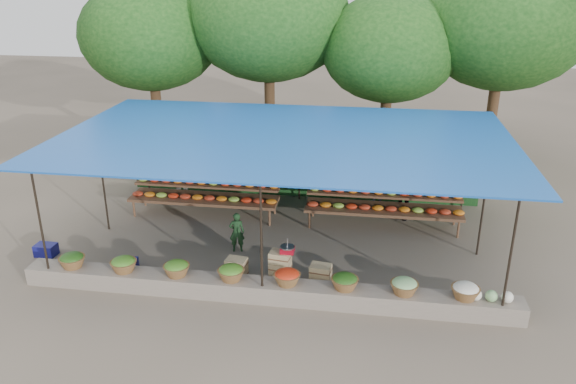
# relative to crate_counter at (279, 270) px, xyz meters

# --- Properties ---
(ground) EXTENTS (60.00, 60.00, 0.00)m
(ground) POSITION_rel_crate_counter_xyz_m (-0.21, 2.05, -0.31)
(ground) COLOR brown
(ground) RESTS_ON ground
(stone_curb) EXTENTS (10.60, 0.55, 0.40)m
(stone_curb) POSITION_rel_crate_counter_xyz_m (-0.21, -0.70, -0.11)
(stone_curb) COLOR #71665B
(stone_curb) RESTS_ON ground
(stall_canopy) EXTENTS (10.80, 6.60, 2.82)m
(stall_canopy) POSITION_rel_crate_counter_xyz_m (-0.21, 2.12, 2.36)
(stall_canopy) COLOR black
(stall_canopy) RESTS_ON ground
(produce_baskets) EXTENTS (8.98, 0.58, 0.34)m
(produce_baskets) POSITION_rel_crate_counter_xyz_m (-0.31, -0.70, 0.25)
(produce_baskets) COLOR brown
(produce_baskets) RESTS_ON stone_curb
(netting_backdrop) EXTENTS (10.60, 0.06, 2.50)m
(netting_backdrop) POSITION_rel_crate_counter_xyz_m (-0.21, 5.20, 0.94)
(netting_backdrop) COLOR #1F4C1B
(netting_backdrop) RESTS_ON ground
(tree_row) EXTENTS (16.51, 5.50, 7.12)m
(tree_row) POSITION_rel_crate_counter_xyz_m (0.29, 8.13, 4.39)
(tree_row) COLOR #3B2915
(tree_row) RESTS_ON ground
(fruit_table_left) EXTENTS (4.21, 0.95, 0.93)m
(fruit_table_left) POSITION_rel_crate_counter_xyz_m (-2.70, 3.40, 0.30)
(fruit_table_left) COLOR #4F2D1F
(fruit_table_left) RESTS_ON ground
(fruit_table_right) EXTENTS (4.21, 0.95, 0.93)m
(fruit_table_right) POSITION_rel_crate_counter_xyz_m (2.30, 3.40, 0.30)
(fruit_table_right) COLOR #4F2D1F
(fruit_table_right) RESTS_ON ground
(crate_counter) EXTENTS (2.39, 0.40, 0.77)m
(crate_counter) POSITION_rel_crate_counter_xyz_m (0.00, 0.00, 0.00)
(crate_counter) COLOR tan
(crate_counter) RESTS_ON ground
(weighing_scale) EXTENTS (0.32, 0.32, 0.34)m
(weighing_scale) POSITION_rel_crate_counter_xyz_m (0.19, 0.00, 0.54)
(weighing_scale) COLOR #A80D1F
(weighing_scale) RESTS_ON crate_counter
(vendor_seated) EXTENTS (0.42, 0.32, 1.03)m
(vendor_seated) POSITION_rel_crate_counter_xyz_m (-1.28, 1.34, 0.20)
(vendor_seated) COLOR #18361A
(vendor_seated) RESTS_ON ground
(customer_left) EXTENTS (0.87, 0.75, 1.53)m
(customer_left) POSITION_rel_crate_counter_xyz_m (-3.54, 4.01, 0.46)
(customer_left) COLOR slate
(customer_left) RESTS_ON ground
(customer_mid) EXTENTS (1.21, 0.97, 1.64)m
(customer_mid) POSITION_rel_crate_counter_xyz_m (2.16, 4.58, 0.51)
(customer_mid) COLOR slate
(customer_mid) RESTS_ON ground
(customer_right) EXTENTS (0.94, 0.65, 1.48)m
(customer_right) POSITION_rel_crate_counter_xyz_m (2.84, 3.98, 0.43)
(customer_right) COLOR slate
(customer_right) RESTS_ON ground
(blue_crate_front) EXTENTS (0.48, 0.35, 0.28)m
(blue_crate_front) POSITION_rel_crate_counter_xyz_m (-3.60, 0.01, -0.17)
(blue_crate_front) COLOR navy
(blue_crate_front) RESTS_ON ground
(blue_crate_back) EXTENTS (0.50, 0.36, 0.29)m
(blue_crate_back) POSITION_rel_crate_counter_xyz_m (-5.85, 0.40, -0.16)
(blue_crate_back) COLOR navy
(blue_crate_back) RESTS_ON ground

